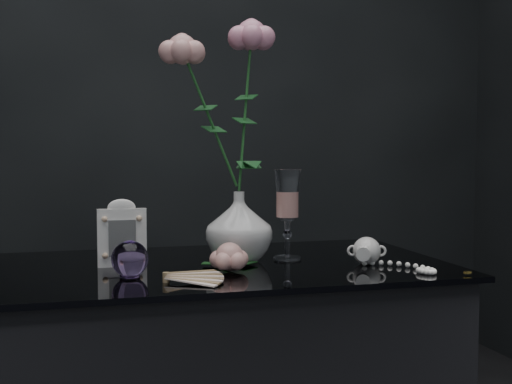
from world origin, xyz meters
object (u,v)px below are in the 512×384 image
object	(u,v)px
picture_frame	(122,233)
paperweight	(130,259)
loose_rose	(229,257)
wine_glass	(287,215)
vase	(239,226)
pearl_jar	(367,250)

from	to	relation	value
picture_frame	paperweight	xyz separation A→B (m)	(0.00, -0.13, -0.04)
paperweight	loose_rose	xyz separation A→B (m)	(0.20, 0.01, -0.01)
wine_glass	paperweight	world-z (taller)	wine_glass
paperweight	loose_rose	distance (m)	0.20
loose_rose	vase	bearing A→B (deg)	57.23
paperweight	loose_rose	bearing A→B (deg)	1.57
wine_glass	pearl_jar	world-z (taller)	wine_glass
vase	pearl_jar	size ratio (longest dim) A/B	0.71
wine_glass	pearl_jar	size ratio (longest dim) A/B	0.93
picture_frame	pearl_jar	size ratio (longest dim) A/B	0.66
pearl_jar	picture_frame	bearing A→B (deg)	-172.61
pearl_jar	loose_rose	bearing A→B (deg)	-158.35
loose_rose	paperweight	bearing A→B (deg)	171.59
pearl_jar	wine_glass	bearing A→B (deg)	164.71
vase	picture_frame	distance (m)	0.26
loose_rose	pearl_jar	size ratio (longest dim) A/B	0.81
vase	wine_glass	world-z (taller)	wine_glass
loose_rose	picture_frame	bearing A→B (deg)	139.37
paperweight	vase	bearing A→B (deg)	26.86
vase	paperweight	size ratio (longest dim) A/B	2.13
picture_frame	paperweight	world-z (taller)	picture_frame
loose_rose	pearl_jar	world-z (taller)	pearl_jar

